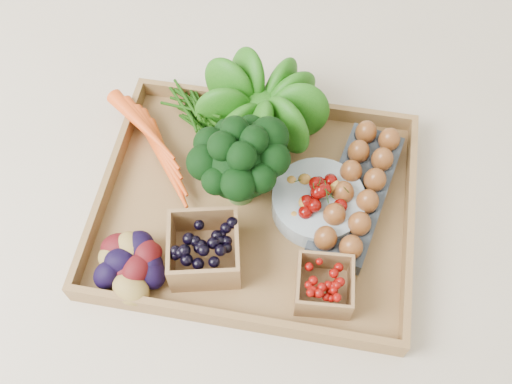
% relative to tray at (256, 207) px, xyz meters
% --- Properties ---
extents(ground, '(4.00, 4.00, 0.00)m').
position_rel_tray_xyz_m(ground, '(0.00, 0.00, -0.01)').
color(ground, beige).
rests_on(ground, ground).
extents(tray, '(0.55, 0.45, 0.01)m').
position_rel_tray_xyz_m(tray, '(0.00, 0.00, 0.00)').
color(tray, olive).
rests_on(tray, ground).
extents(carrots, '(0.21, 0.15, 0.05)m').
position_rel_tray_xyz_m(carrots, '(-0.20, 0.08, 0.03)').
color(carrots, '#EE4F16').
rests_on(carrots, tray).
extents(lettuce, '(0.16, 0.16, 0.16)m').
position_rel_tray_xyz_m(lettuce, '(-0.02, 0.17, 0.09)').
color(lettuce, '#10450A').
rests_on(lettuce, tray).
extents(broccoli, '(0.17, 0.17, 0.13)m').
position_rel_tray_xyz_m(broccoli, '(-0.03, 0.02, 0.07)').
color(broccoli, black).
rests_on(broccoli, tray).
extents(cherry_bowl, '(0.16, 0.16, 0.04)m').
position_rel_tray_xyz_m(cherry_bowl, '(0.11, 0.01, 0.03)').
color(cherry_bowl, '#8C9EA5').
rests_on(cherry_bowl, tray).
extents(egg_carton, '(0.16, 0.29, 0.03)m').
position_rel_tray_xyz_m(egg_carton, '(0.17, 0.04, 0.02)').
color(egg_carton, '#373E47').
rests_on(egg_carton, tray).
extents(potatoes, '(0.14, 0.14, 0.08)m').
position_rel_tray_xyz_m(potatoes, '(-0.18, -0.15, 0.05)').
color(potatoes, '#420A0E').
rests_on(potatoes, tray).
extents(punnet_blackberry, '(0.14, 0.14, 0.08)m').
position_rel_tray_xyz_m(punnet_blackberry, '(-0.07, -0.12, 0.05)').
color(punnet_blackberry, black).
rests_on(punnet_blackberry, tray).
extents(punnet_raspberry, '(0.10, 0.10, 0.06)m').
position_rel_tray_xyz_m(punnet_raspberry, '(0.14, -0.14, 0.04)').
color(punnet_raspberry, '#6C0704').
rests_on(punnet_raspberry, tray).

